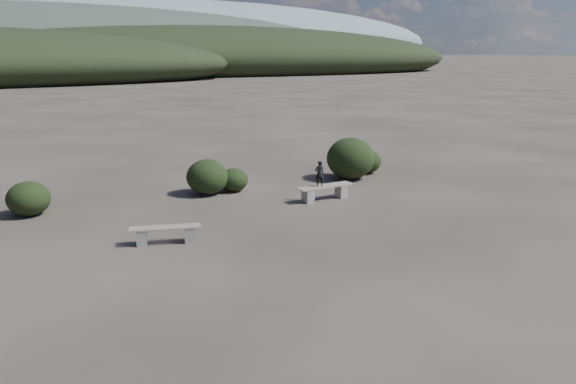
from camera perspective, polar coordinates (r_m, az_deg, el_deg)
ground at (r=12.41m, az=7.34°, el=-8.48°), size 1200.00×1200.00×0.00m
bench_left at (r=14.56m, az=-12.33°, el=-4.11°), size 1.81×0.81×0.44m
bench_right at (r=18.39m, az=3.78°, el=0.09°), size 1.99×0.55×0.49m
seated_person at (r=18.13m, az=3.22°, el=1.87°), size 0.34×0.26×0.83m
shrub_a at (r=18.27m, az=-24.86°, el=-0.61°), size 1.25×1.25×1.02m
shrub_b at (r=19.23m, az=-8.21°, el=1.53°), size 1.41×1.41×1.21m
shrub_c at (r=19.58m, az=-5.54°, el=1.25°), size 1.01×1.01×0.81m
shrub_d at (r=21.45m, az=6.37°, el=3.41°), size 1.81×1.81×1.58m
shrub_e at (r=22.64m, az=7.99°, el=3.12°), size 1.15×1.15×0.96m
mountain_ridges at (r=348.63m, az=-27.07°, el=13.61°), size 500.00×400.00×56.00m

